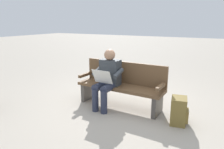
% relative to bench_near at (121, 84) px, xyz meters
% --- Properties ---
extents(ground_plane, '(40.00, 40.00, 0.00)m').
position_rel_bench_near_xyz_m(ground_plane, '(0.00, 0.07, -0.46)').
color(ground_plane, '#A89E8E').
extents(bench_near, '(1.82, 0.55, 0.90)m').
position_rel_bench_near_xyz_m(bench_near, '(0.00, 0.00, 0.00)').
color(bench_near, brown).
rests_on(bench_near, ground).
extents(person_seated, '(0.58, 0.58, 1.18)m').
position_rel_bench_near_xyz_m(person_seated, '(0.20, 0.23, 0.17)').
color(person_seated, '#33383D').
rests_on(person_seated, ground).
extents(backpack, '(0.33, 0.36, 0.47)m').
position_rel_bench_near_xyz_m(backpack, '(-1.22, 0.27, -0.23)').
color(backpack, brown).
rests_on(backpack, ground).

